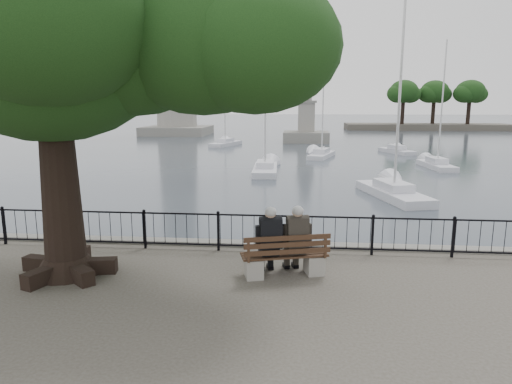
# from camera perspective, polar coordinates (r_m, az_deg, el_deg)

# --- Properties ---
(harbor) EXTENTS (260.00, 260.00, 1.20)m
(harbor) POSITION_cam_1_polar(r_m,az_deg,el_deg) (12.78, 0.21, -8.85)
(harbor) COLOR slate
(harbor) RESTS_ON ground
(railing) EXTENTS (22.06, 0.06, 1.00)m
(railing) POSITION_cam_1_polar(r_m,az_deg,el_deg) (11.98, 0.00, -4.89)
(railing) COLOR black
(railing) RESTS_ON ground
(bench) EXTENTS (2.03, 1.07, 1.03)m
(bench) POSITION_cam_1_polar(r_m,az_deg,el_deg) (10.41, 3.62, -8.57)
(bench) COLOR gray
(bench) RESTS_ON ground
(person_left) EXTENTS (0.61, 0.88, 1.63)m
(person_left) POSITION_cam_1_polar(r_m,az_deg,el_deg) (10.32, 1.65, -6.44)
(person_left) COLOR black
(person_left) RESTS_ON ground
(person_right) EXTENTS (0.61, 0.88, 1.63)m
(person_right) POSITION_cam_1_polar(r_m,az_deg,el_deg) (10.45, 4.95, -6.25)
(person_right) COLOR black
(person_right) RESTS_ON ground
(tree) EXTENTS (9.90, 6.91, 8.09)m
(tree) POSITION_cam_1_polar(r_m,az_deg,el_deg) (10.67, -20.58, 18.29)
(tree) COLOR black
(tree) RESTS_ON ground
(lighthouse) EXTENTS (9.85, 9.85, 30.18)m
(lighthouse) POSITION_cam_1_polar(r_m,az_deg,el_deg) (73.91, -10.11, 16.95)
(lighthouse) COLOR slate
(lighthouse) RESTS_ON ground
(lion_monument) EXTENTS (5.70, 5.70, 8.48)m
(lion_monument) POSITION_cam_1_polar(r_m,az_deg,el_deg) (58.98, 6.28, 8.29)
(lion_monument) COLOR slate
(lion_monument) RESTS_ON ground
(sailboat_b) EXTENTS (1.86, 5.92, 13.71)m
(sailboat_b) POSITION_cam_1_polar(r_m,az_deg,el_deg) (32.38, 1.17, 3.09)
(sailboat_b) COLOR silver
(sailboat_b) RESTS_ON ground
(sailboat_c) EXTENTS (3.17, 6.25, 12.01)m
(sailboat_c) POSITION_cam_1_polar(r_m,az_deg,el_deg) (24.90, 16.72, 0.10)
(sailboat_c) COLOR silver
(sailboat_c) RESTS_ON ground
(sailboat_d) EXTENTS (1.84, 5.16, 9.55)m
(sailboat_d) POSITION_cam_1_polar(r_m,az_deg,el_deg) (37.43, 21.62, 3.26)
(sailboat_d) COLOR silver
(sailboat_d) RESTS_ON ground
(sailboat_f) EXTENTS (2.86, 5.52, 11.80)m
(sailboat_f) POSITION_cam_1_polar(r_m,az_deg,el_deg) (42.12, 8.19, 4.77)
(sailboat_f) COLOR silver
(sailboat_f) RESTS_ON ground
(sailboat_g) EXTENTS (2.99, 5.08, 9.75)m
(sailboat_g) POSITION_cam_1_polar(r_m,az_deg,el_deg) (47.46, 17.18, 5.03)
(sailboat_g) COLOR silver
(sailboat_g) RESTS_ON ground
(sailboat_h) EXTENTS (3.23, 5.91, 13.23)m
(sailboat_h) POSITION_cam_1_polar(r_m,az_deg,el_deg) (53.50, -3.81, 6.19)
(sailboat_h) COLOR silver
(sailboat_h) RESTS_ON ground
(far_shore) EXTENTS (30.00, 8.60, 9.18)m
(far_shore) POSITION_cam_1_polar(r_m,az_deg,el_deg) (91.76, 21.11, 9.76)
(far_shore) COLOR #423D34
(far_shore) RESTS_ON ground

